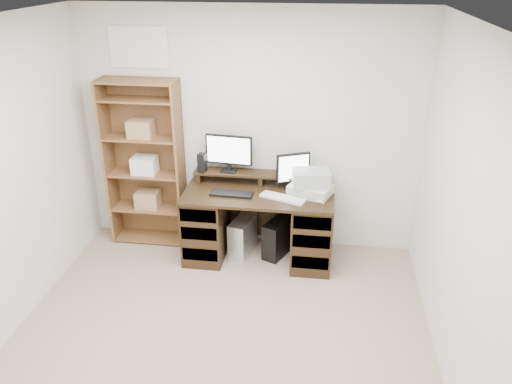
% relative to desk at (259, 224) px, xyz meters
% --- Properties ---
extents(room, '(3.54, 4.04, 2.54)m').
position_rel_desk_xyz_m(room, '(-0.15, -1.64, 0.86)').
color(room, tan).
rests_on(room, ground).
extents(desk, '(1.50, 0.70, 0.75)m').
position_rel_desk_xyz_m(desk, '(0.00, 0.00, 0.00)').
color(desk, black).
rests_on(desk, ground).
extents(riser_shelf, '(1.40, 0.22, 0.12)m').
position_rel_desk_xyz_m(riser_shelf, '(-0.00, 0.21, 0.45)').
color(riser_shelf, black).
rests_on(riser_shelf, desk).
extents(monitor_wide, '(0.49, 0.14, 0.39)m').
position_rel_desk_xyz_m(monitor_wide, '(-0.34, 0.23, 0.70)').
color(monitor_wide, black).
rests_on(monitor_wide, riser_shelf).
extents(monitor_small, '(0.33, 0.19, 0.38)m').
position_rel_desk_xyz_m(monitor_small, '(0.33, 0.13, 0.57)').
color(monitor_small, black).
rests_on(monitor_small, desk).
extents(speaker, '(0.09, 0.09, 0.19)m').
position_rel_desk_xyz_m(speaker, '(-0.61, 0.17, 0.58)').
color(speaker, black).
rests_on(speaker, riser_shelf).
extents(keyboard_black, '(0.43, 0.16, 0.02)m').
position_rel_desk_xyz_m(keyboard_black, '(-0.26, -0.10, 0.37)').
color(keyboard_black, black).
rests_on(keyboard_black, desk).
extents(keyboard_white, '(0.47, 0.28, 0.02)m').
position_rel_desk_xyz_m(keyboard_white, '(0.25, -0.13, 0.37)').
color(keyboard_white, silver).
rests_on(keyboard_white, desk).
extents(mouse, '(0.10, 0.07, 0.04)m').
position_rel_desk_xyz_m(mouse, '(0.62, -0.15, 0.38)').
color(mouse, silver).
rests_on(mouse, desk).
extents(printer, '(0.47, 0.41, 0.10)m').
position_rel_desk_xyz_m(printer, '(0.51, 0.02, 0.41)').
color(printer, '#BDB5A4').
rests_on(printer, desk).
extents(basket, '(0.39, 0.31, 0.15)m').
position_rel_desk_xyz_m(basket, '(0.51, 0.02, 0.54)').
color(basket, '#9CA2A7').
rests_on(basket, printer).
extents(tower_silver, '(0.27, 0.43, 0.40)m').
position_rel_desk_xyz_m(tower_silver, '(-0.18, 0.04, -0.19)').
color(tower_silver, silver).
rests_on(tower_silver, ground).
extents(tower_black, '(0.32, 0.43, 0.40)m').
position_rel_desk_xyz_m(tower_black, '(0.20, 0.07, -0.19)').
color(tower_black, black).
rests_on(tower_black, ground).
extents(bookshelf, '(0.80, 0.30, 1.80)m').
position_rel_desk_xyz_m(bookshelf, '(-1.24, 0.21, 0.53)').
color(bookshelf, brown).
rests_on(bookshelf, ground).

